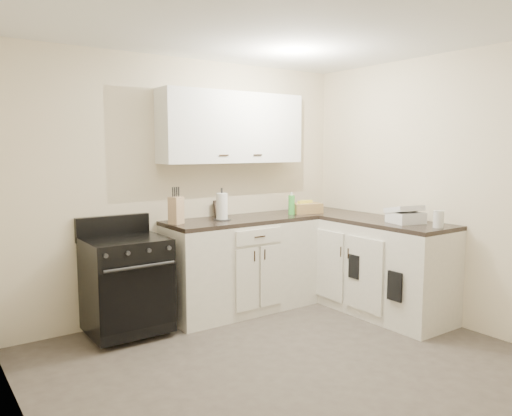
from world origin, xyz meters
TOP-DOWN VIEW (x-y plane):
  - floor at (0.00, 0.00)m, footprint 3.60×3.60m
  - ceiling at (0.00, 0.00)m, footprint 3.60×3.60m
  - wall_back at (0.00, 1.80)m, footprint 3.60×0.00m
  - wall_right at (1.80, 0.00)m, footprint 0.00×3.60m
  - wall_left at (-1.80, 0.00)m, footprint 0.00×3.60m
  - base_cabinets_back at (0.43, 1.50)m, footprint 1.55×0.60m
  - base_cabinets_right at (1.50, 0.85)m, footprint 0.60×1.90m
  - countertop_back at (0.43, 1.50)m, footprint 1.55×0.60m
  - countertop_right at (1.50, 0.85)m, footprint 0.60×1.90m
  - upper_cabinets at (0.43, 1.65)m, footprint 1.55×0.30m
  - stove at (-0.78, 1.48)m, footprint 0.67×0.57m
  - knife_block at (-0.27, 1.54)m, footprint 0.15×0.14m
  - paper_towel at (0.20, 1.50)m, footprint 0.14×0.14m
  - soap_bottle at (1.02, 1.44)m, footprint 0.09×0.09m
  - picture_frame at (0.32, 1.76)m, footprint 0.14×0.09m
  - wicker_basket at (1.24, 1.45)m, footprint 0.36×0.28m
  - countertop_grill at (1.51, 0.35)m, footprint 0.34×0.32m
  - glass_jar at (1.52, 0.00)m, footprint 0.11×0.11m
  - oven_mitt_near at (1.18, 0.18)m, footprint 0.02×0.15m
  - oven_mitt_far at (1.18, 0.67)m, footprint 0.02×0.13m

SIDE VIEW (x-z plane):
  - floor at x=0.00m, z-range 0.00..0.00m
  - oven_mitt_near at x=1.18m, z-range 0.29..0.55m
  - base_cabinets_back at x=0.43m, z-range 0.00..0.90m
  - base_cabinets_right at x=1.50m, z-range 0.00..0.90m
  - stove at x=-0.78m, z-range 0.05..0.87m
  - oven_mitt_far at x=1.18m, z-range 0.39..0.62m
  - countertop_back at x=0.43m, z-range 0.90..0.94m
  - countertop_right at x=1.50m, z-range 0.90..0.94m
  - countertop_grill at x=1.51m, z-range 0.94..1.04m
  - wicker_basket at x=1.24m, z-range 0.94..1.04m
  - glass_jar at x=1.52m, z-range 0.94..1.09m
  - picture_frame at x=0.32m, z-range 0.94..1.11m
  - soap_bottle at x=1.02m, z-range 0.94..1.14m
  - knife_block at x=-0.27m, z-range 0.94..1.19m
  - paper_towel at x=0.20m, z-range 0.94..1.20m
  - wall_back at x=0.00m, z-range -0.55..3.05m
  - wall_right at x=1.80m, z-range -0.55..3.05m
  - wall_left at x=-1.80m, z-range -0.55..3.05m
  - upper_cabinets at x=0.43m, z-range 1.49..2.19m
  - ceiling at x=0.00m, z-range 2.50..2.50m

